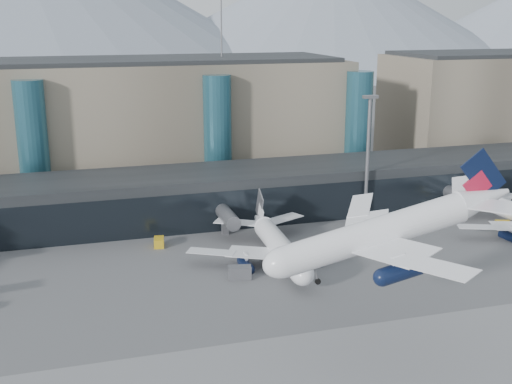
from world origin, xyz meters
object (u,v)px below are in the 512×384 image
at_px(lightmast_mid, 368,151).
at_px(jet_parked_mid, 276,236).
at_px(veh_e, 503,225).
at_px(veh_b, 159,242).
at_px(veh_d, 441,212).
at_px(hero_jet, 398,221).
at_px(veh_c, 240,272).

bearing_deg(lightmast_mid, jet_parked_mid, -147.38).
xyz_separation_m(jet_parked_mid, veh_e, (48.10, 2.56, -3.21)).
distance_m(lightmast_mid, veh_e, 30.26).
distance_m(veh_b, veh_d, 59.88).
bearing_deg(lightmast_mid, veh_b, -174.30).
distance_m(veh_d, veh_e, 13.12).
distance_m(jet_parked_mid, veh_d, 43.46).
xyz_separation_m(jet_parked_mid, veh_d, (41.12, 13.67, -3.24)).
height_order(jet_parked_mid, veh_e, jet_parked_mid).
bearing_deg(veh_d, veh_b, 130.99).
height_order(lightmast_mid, veh_e, lightmast_mid).
bearing_deg(veh_e, hero_jet, -120.10).
bearing_deg(veh_b, jet_parked_mid, -112.51).
height_order(jet_parked_mid, veh_c, jet_parked_mid).
relative_size(jet_parked_mid, veh_e, 11.81).
xyz_separation_m(lightmast_mid, veh_b, (-43.19, -4.31, -13.59)).
relative_size(lightmast_mid, veh_d, 9.72).
bearing_deg(veh_c, lightmast_mid, 45.80).
relative_size(hero_jet, veh_d, 12.06).
height_order(lightmast_mid, veh_c, lightmast_mid).
bearing_deg(veh_c, hero_jet, -58.17).
relative_size(veh_b, veh_e, 1.03).
height_order(jet_parked_mid, veh_d, jet_parked_mid).
distance_m(hero_jet, veh_d, 65.46).
relative_size(veh_b, veh_d, 1.09).
height_order(hero_jet, veh_e, hero_jet).
relative_size(veh_c, veh_e, 1.32).
height_order(hero_jet, jet_parked_mid, hero_jet).
distance_m(lightmast_mid, veh_c, 42.11).
bearing_deg(veh_b, veh_e, -88.75).
xyz_separation_m(hero_jet, veh_e, (45.32, 39.11, -17.08)).
height_order(hero_jet, veh_b, hero_jet).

